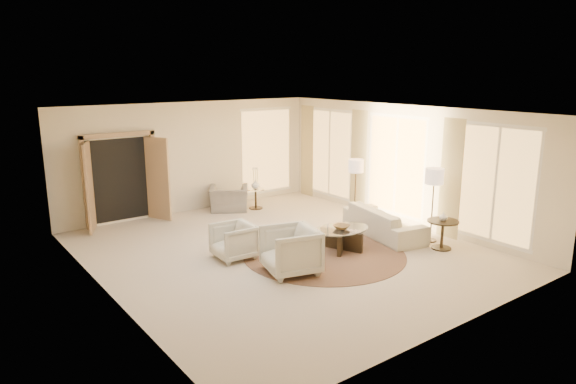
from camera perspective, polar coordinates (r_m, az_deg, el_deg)
room at (r=10.04m, az=-0.46°, el=0.92°), size 7.04×8.04×2.83m
windows_right at (r=12.43m, az=12.20°, el=2.80°), size 0.10×6.40×2.40m
window_back_corner at (r=14.53m, az=-2.38°, el=4.58°), size 1.70×0.10×2.40m
curtains_right at (r=13.00m, az=9.06°, el=3.17°), size 0.06×5.20×2.60m
french_doors at (r=12.61m, az=-17.97°, el=1.28°), size 1.95×0.66×2.16m
area_rug at (r=10.30m, az=4.02°, el=-6.87°), size 4.28×4.28×0.01m
sofa at (r=11.52m, az=10.60°, el=-3.26°), size 1.26×2.27×0.63m
armchair_left at (r=10.00m, az=-6.05°, el=-5.28°), size 0.73×0.78×0.76m
armchair_right at (r=9.22m, az=0.29°, el=-6.27°), size 1.05×1.09×0.93m
accent_chair at (r=13.40m, az=-6.57°, el=-0.27°), size 1.17×1.06×0.85m
coffee_table at (r=10.48m, az=5.95°, el=-4.95°), size 1.46×1.46×0.45m
end_table at (r=10.91m, az=16.79°, el=-4.01°), size 0.64×0.64×0.60m
side_table at (r=13.53m, az=-3.61°, el=-0.50°), size 0.46×0.46×0.54m
floor_lamp_near at (r=12.37m, az=7.55°, el=2.59°), size 0.36×0.36×1.50m
floor_lamp_far at (r=11.12m, az=15.93°, el=1.34°), size 0.38×0.38×1.58m
bowl at (r=10.42m, az=5.98°, el=-3.88°), size 0.39×0.39×0.08m
end_vase at (r=10.84m, az=16.89°, el=-2.63°), size 0.20×0.20×0.18m
side_vase at (r=13.46m, az=-3.63°, el=0.86°), size 0.25×0.25×0.24m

